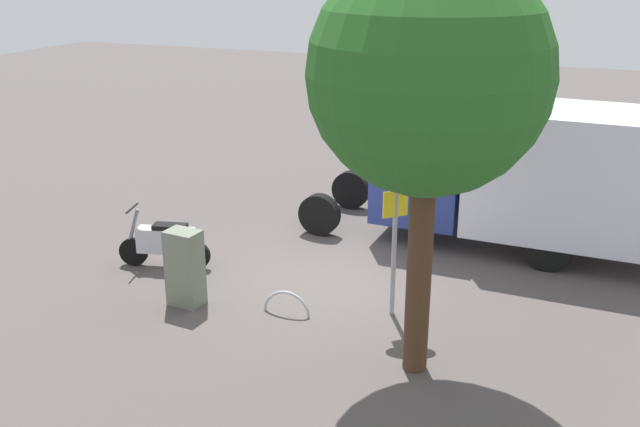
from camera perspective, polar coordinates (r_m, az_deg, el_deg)
The scene contains 7 objects.
ground_plane at distance 13.61m, azimuth 0.71°, elevation -5.23°, with size 60.00×60.00×0.00m, color #524B48.
box_truck_near at distance 15.10m, azimuth 16.32°, elevation 3.09°, with size 7.77×2.33×2.95m.
motorcycle at distance 14.26m, azimuth -12.03°, elevation -2.21°, with size 1.78×0.71×1.20m.
stop_sign at distance 11.67m, azimuth 5.95°, elevation 0.88°, with size 0.71×0.33×2.99m.
street_tree at distance 9.52m, azimuth 8.54°, elevation 10.62°, with size 3.19×3.19×5.90m.
utility_cabinet at distance 12.67m, azimuth -10.55°, elevation -4.21°, with size 0.58×0.42×1.35m, color slate.
bike_rack_hoop at distance 12.41m, azimuth -2.62°, elevation -7.86°, with size 0.85×0.85×0.05m, color #B7B7BC.
Camera 1 is at (-4.48, 11.50, 5.74)m, focal length 40.81 mm.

